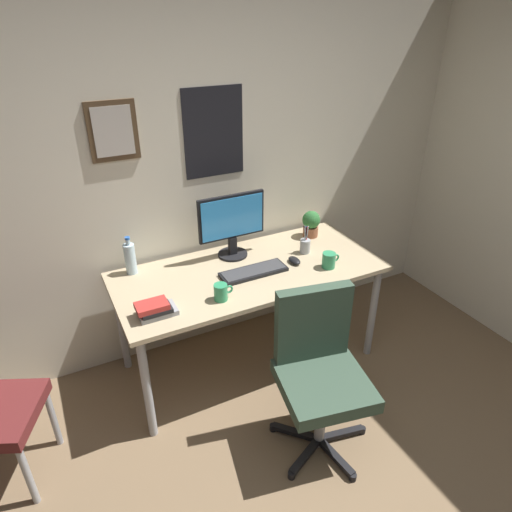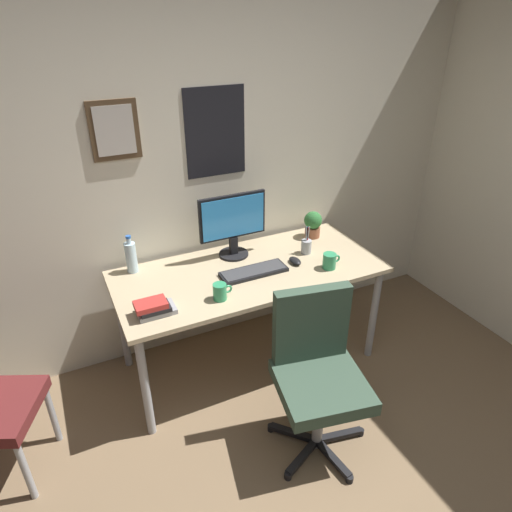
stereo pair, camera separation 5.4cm
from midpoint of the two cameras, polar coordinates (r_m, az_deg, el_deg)
The scene contains 12 objects.
wall_back at distance 3.02m, azimuth -8.83°, elevation 10.36°, with size 4.40×0.10×2.60m.
desk at distance 2.98m, azimuth -0.32°, elevation -2.91°, with size 1.72×0.77×0.75m.
office_chair at distance 2.56m, azimuth 8.23°, elevation -13.50°, with size 0.58×0.57×0.95m.
monitor at distance 3.01m, azimuth -2.41°, elevation 4.16°, with size 0.46×0.20×0.43m.
keyboard at distance 2.89m, azimuth 0.25°, elevation -1.96°, with size 0.43×0.15×0.03m.
computer_mouse at distance 3.02m, azimuth 5.40°, elevation -0.62°, with size 0.06×0.11×0.04m.
water_bottle at distance 2.97m, azimuth -14.83°, elevation -0.09°, with size 0.07×0.07×0.25m.
coffee_mug_near at distance 2.98m, azimuth 9.69°, elevation -0.62°, with size 0.12×0.09×0.10m.
coffee_mug_far at distance 2.63m, azimuth -3.91°, elevation -4.47°, with size 0.12×0.08×0.10m.
potted_plant at distance 3.35m, azimuth 7.56°, elevation 4.05°, with size 0.13×0.13×0.20m.
pen_cup at distance 3.14m, azimuth 6.79°, elevation 1.27°, with size 0.07×0.07×0.20m.
book_stack_left at distance 2.57m, azimuth -12.01°, elevation -6.37°, with size 0.22×0.14×0.09m.
Camera 2 is at (-0.79, -0.62, 2.24)m, focal length 32.04 mm.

